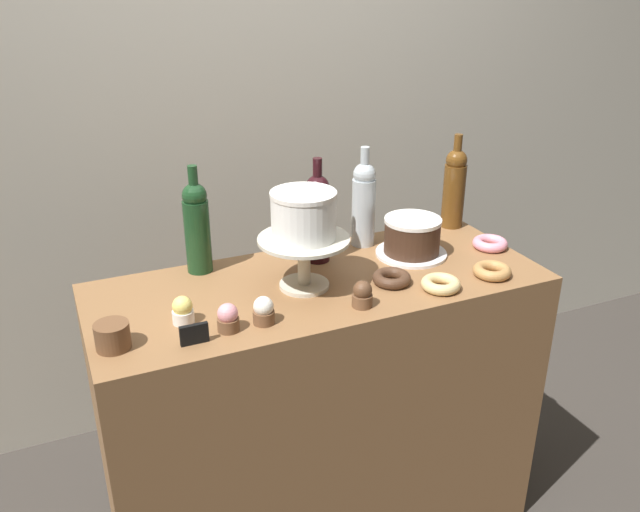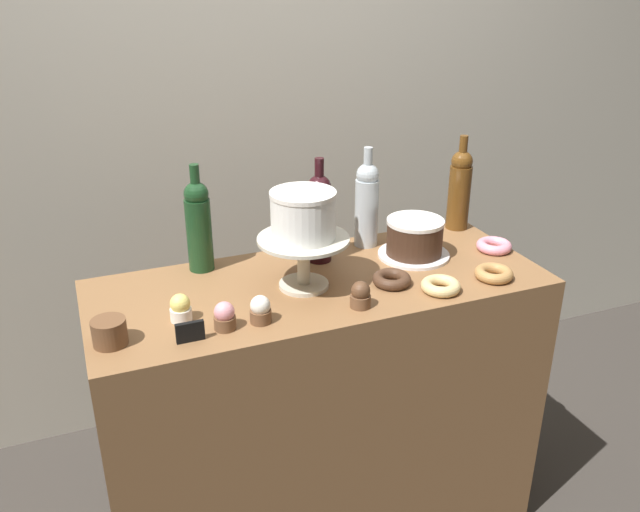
{
  "view_description": "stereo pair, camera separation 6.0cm",
  "coord_description": "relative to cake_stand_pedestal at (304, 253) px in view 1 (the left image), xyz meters",
  "views": [
    {
      "loc": [
        -0.69,
        -1.57,
        1.78
      ],
      "look_at": [
        0.0,
        0.0,
        1.01
      ],
      "focal_mm": 37.0,
      "sensor_mm": 36.0,
      "label": 1
    },
    {
      "loc": [
        -0.64,
        -1.59,
        1.78
      ],
      "look_at": [
        0.0,
        0.0,
        1.01
      ],
      "focal_mm": 37.0,
      "sensor_mm": 36.0,
      "label": 2
    }
  ],
  "objects": [
    {
      "name": "donut_glazed",
      "position": [
        0.35,
        -0.17,
        -0.09
      ],
      "size": [
        0.11,
        0.11,
        0.03
      ],
      "color": "#E0C17F",
      "rests_on": "display_counter"
    },
    {
      "name": "donut_chocolate",
      "position": [
        0.24,
        -0.08,
        -0.09
      ],
      "size": [
        0.11,
        0.11,
        0.03
      ],
      "color": "#472D1E",
      "rests_on": "display_counter"
    },
    {
      "name": "wine_bottle_clear",
      "position": [
        0.3,
        0.21,
        0.04
      ],
      "size": [
        0.08,
        0.08,
        0.33
      ],
      "color": "#B2BCC1",
      "rests_on": "display_counter"
    },
    {
      "name": "white_layer_cake",
      "position": [
        0.0,
        0.0,
        0.11
      ],
      "size": [
        0.18,
        0.18,
        0.13
      ],
      "color": "white",
      "rests_on": "cake_stand_pedestal"
    },
    {
      "name": "donut_maple",
      "position": [
        0.53,
        -0.16,
        -0.09
      ],
      "size": [
        0.11,
        0.11,
        0.03
      ],
      "color": "#B27F47",
      "rests_on": "display_counter"
    },
    {
      "name": "donut_pink",
      "position": [
        0.66,
        0.01,
        -0.09
      ],
      "size": [
        0.11,
        0.11,
        0.03
      ],
      "color": "pink",
      "rests_on": "display_counter"
    },
    {
      "name": "cupcake_vanilla",
      "position": [
        -0.17,
        -0.15,
        -0.07
      ],
      "size": [
        0.06,
        0.06,
        0.07
      ],
      "color": "brown",
      "rests_on": "display_counter"
    },
    {
      "name": "display_counter",
      "position": [
        0.06,
        0.01,
        -0.57
      ],
      "size": [
        1.32,
        0.54,
        0.93
      ],
      "color": "brown",
      "rests_on": "ground_plane"
    },
    {
      "name": "cupcake_strawberry",
      "position": [
        -0.27,
        -0.15,
        -0.07
      ],
      "size": [
        0.06,
        0.06,
        0.07
      ],
      "color": "brown",
      "rests_on": "display_counter"
    },
    {
      "name": "cupcake_lemon",
      "position": [
        -0.36,
        -0.06,
        -0.07
      ],
      "size": [
        0.06,
        0.06,
        0.07
      ],
      "color": "white",
      "rests_on": "display_counter"
    },
    {
      "name": "back_wall",
      "position": [
        0.06,
        0.86,
        0.27
      ],
      "size": [
        6.0,
        0.05,
        2.6
      ],
      "color": "#BCB7A8",
      "rests_on": "ground_plane"
    },
    {
      "name": "price_sign_chalkboard",
      "position": [
        -0.36,
        -0.18,
        -0.08
      ],
      "size": [
        0.07,
        0.01,
        0.05
      ],
      "color": "black",
      "rests_on": "display_counter"
    },
    {
      "name": "wine_bottle_green",
      "position": [
        -0.24,
        0.23,
        0.04
      ],
      "size": [
        0.08,
        0.08,
        0.33
      ],
      "color": "#193D1E",
      "rests_on": "display_counter"
    },
    {
      "name": "silver_serving_platter",
      "position": [
        0.4,
        0.07,
        -0.1
      ],
      "size": [
        0.22,
        0.22,
        0.01
      ],
      "color": "white",
      "rests_on": "display_counter"
    },
    {
      "name": "wine_bottle_dark_red",
      "position": [
        0.11,
        0.16,
        0.04
      ],
      "size": [
        0.08,
        0.08,
        0.33
      ],
      "color": "black",
      "rests_on": "display_counter"
    },
    {
      "name": "wine_bottle_amber",
      "position": [
        0.65,
        0.23,
        0.04
      ],
      "size": [
        0.08,
        0.08,
        0.33
      ],
      "color": "#5B3814",
      "rests_on": "display_counter"
    },
    {
      "name": "cake_stand_pedestal",
      "position": [
        0.0,
        0.0,
        0.0
      ],
      "size": [
        0.26,
        0.26,
        0.15
      ],
      "color": "beige",
      "rests_on": "display_counter"
    },
    {
      "name": "cookie_stack",
      "position": [
        -0.54,
        -0.12,
        -0.07
      ],
      "size": [
        0.08,
        0.08,
        0.07
      ],
      "color": "brown",
      "rests_on": "display_counter"
    },
    {
      "name": "chocolate_round_cake",
      "position": [
        0.4,
        0.07,
        -0.04
      ],
      "size": [
        0.18,
        0.18,
        0.11
      ],
      "color": "#3D2619",
      "rests_on": "silver_serving_platter"
    },
    {
      "name": "cupcake_chocolate",
      "position": [
        0.1,
        -0.17,
        -0.07
      ],
      "size": [
        0.06,
        0.06,
        0.07
      ],
      "color": "brown",
      "rests_on": "display_counter"
    }
  ]
}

